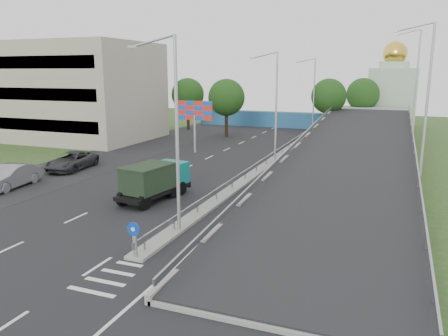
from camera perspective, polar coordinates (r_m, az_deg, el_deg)
The scene contains 21 objects.
ground at distance 19.21m, azimuth -15.08°, elevation -14.11°, with size 160.00×160.00×0.00m, color #2D4C1E.
road_surface at distance 37.26m, azimuth -0.62°, elevation -0.67°, with size 26.00×90.00×0.04m, color black.
parking_strip at distance 43.69m, azimuth -16.66°, elevation 0.76°, with size 8.00×90.00×0.05m, color black.
median at distance 40.00m, azimuth 5.51°, elevation 0.33°, with size 1.00×44.00×0.20m, color gray.
overpass_ramp at distance 38.39m, azimuth 16.40°, elevation 1.88°, with size 10.00×50.00×3.50m.
median_guardrail at distance 39.87m, azimuth 5.53°, elevation 1.25°, with size 0.09×44.00×0.71m.
sign_bollard at distance 20.42m, azimuth -11.62°, elevation -9.12°, with size 0.64×0.23×1.67m.
lamp_post_near at distance 22.42m, azimuth -6.62°, elevation 5.59°, with size 2.74×0.18×10.08m.
lamp_post_mid at distance 41.11m, azimuth 6.59°, elevation 8.68°, with size 2.74×0.18×10.08m.
lamp_post_far at distance 60.64m, azimuth 11.49°, elevation 9.70°, with size 2.74×0.18×10.08m.
beige_building at distance 61.11m, azimuth -20.62°, elevation 9.36°, with size 24.00×14.00×12.00m, color #A7A58C.
blue_wall at distance 67.66m, azimuth 8.76°, elevation 6.15°, with size 30.00×0.50×2.40m, color #26688C.
church at distance 73.75m, azimuth 21.09°, elevation 9.18°, with size 7.00×7.00×13.80m.
billboard at distance 46.22m, azimuth -3.88°, elevation 7.12°, with size 4.00×0.24×5.50m.
tree_left_mid at distance 57.56m, azimuth 0.31°, elevation 9.18°, with size 4.80×4.80×7.60m.
tree_median_far at distance 62.35m, azimuth 13.52°, elevation 9.09°, with size 4.80×4.80×7.60m.
tree_left_far at distance 65.32m, azimuth -4.75°, elevation 9.53°, with size 4.80×4.80×7.60m.
tree_ramp_far at distance 68.91m, azimuth 17.67°, elevation 9.14°, with size 4.80×4.80×7.60m.
dump_truck at distance 29.64m, azimuth -9.02°, elevation -1.50°, with size 2.90×5.92×2.50m.
parked_car_b at distance 36.03m, azimuth -26.13°, elevation -1.02°, with size 1.81×5.18×1.71m, color gray.
parked_car_c at distance 40.76m, azimuth -19.25°, elevation 0.88°, with size 2.57×5.57×1.55m, color #2F2F34.
Camera 1 is at (10.51, -13.68, 8.45)m, focal length 35.00 mm.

